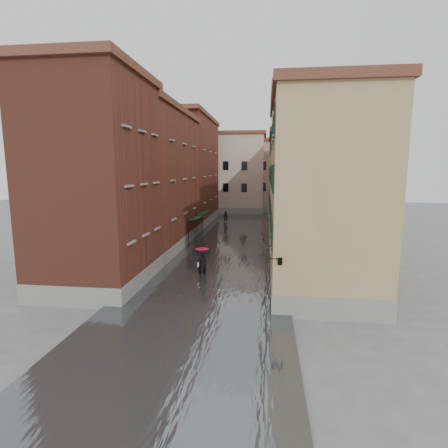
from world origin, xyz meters
The scene contains 16 objects.
ground centered at (0.00, 0.00, 0.00)m, with size 120.00×120.00×0.00m, color slate.
floodwater centered at (0.00, 13.00, 0.10)m, with size 10.00×60.00×0.20m, color #494F51.
building_left_near centered at (-7.00, -2.00, 6.50)m, with size 6.00×8.00×13.00m, color brown.
building_left_mid centered at (-7.00, 9.00, 6.25)m, with size 6.00×14.00×12.50m, color brown.
building_left_far centered at (-7.00, 24.00, 7.00)m, with size 6.00×16.00×14.00m, color brown.
building_right_near centered at (7.00, -2.00, 5.75)m, with size 6.00×8.00×11.50m, color #A57E55.
building_right_mid centered at (7.00, 9.00, 6.50)m, with size 6.00×14.00×13.00m, color tan.
building_right_far centered at (7.00, 24.00, 5.75)m, with size 6.00×16.00×11.50m, color #A57E55.
building_end_cream centered at (-3.00, 38.00, 6.50)m, with size 12.00×9.00×13.00m, color #B6A290.
building_end_pink centered at (6.00, 40.00, 6.00)m, with size 10.00×9.00×12.00m, color tan.
awning_near centered at (-3.48, 11.63, 2.47)m, with size 1.09×3.22×2.80m.
awning_far centered at (-3.48, 15.93, 2.47)m, with size 1.09×3.24×2.80m.
wall_lantern centered at (4.33, -6.00, 3.01)m, with size 0.71×0.22×0.35m.
window_planters centered at (4.12, -0.71, 3.51)m, with size 0.59×8.35×0.84m.
pedestrian_main centered at (-0.74, 0.13, 1.26)m, with size 1.00×1.00×2.06m.
pedestrian_far centered at (-1.89, 24.35, 0.87)m, with size 0.84×0.66×1.74m, color black.
Camera 1 is at (3.63, -23.01, 7.52)m, focal length 28.00 mm.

